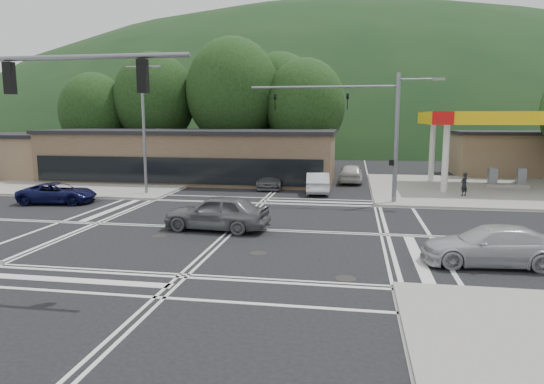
% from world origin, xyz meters
% --- Properties ---
extents(ground, '(120.00, 120.00, 0.00)m').
position_xyz_m(ground, '(0.00, 0.00, 0.00)').
color(ground, black).
rests_on(ground, ground).
extents(sidewalk_ne, '(16.00, 16.00, 0.15)m').
position_xyz_m(sidewalk_ne, '(15.00, 15.00, 0.07)').
color(sidewalk_ne, gray).
rests_on(sidewalk_ne, ground).
extents(sidewalk_nw, '(16.00, 16.00, 0.15)m').
position_xyz_m(sidewalk_nw, '(-15.00, 15.00, 0.07)').
color(sidewalk_nw, gray).
rests_on(sidewalk_nw, ground).
extents(gas_station_canopy, '(12.32, 8.34, 5.75)m').
position_xyz_m(gas_station_canopy, '(16.99, 15.99, 5.04)').
color(gas_station_canopy, silver).
rests_on(gas_station_canopy, ground).
extents(convenience_store, '(10.00, 6.00, 3.80)m').
position_xyz_m(convenience_store, '(20.00, 25.00, 1.90)').
color(convenience_store, '#846B4F').
rests_on(convenience_store, ground).
extents(commercial_row, '(24.00, 8.00, 4.00)m').
position_xyz_m(commercial_row, '(-8.00, 17.00, 2.00)').
color(commercial_row, brown).
rests_on(commercial_row, ground).
extents(commercial_nw, '(8.00, 7.00, 3.60)m').
position_xyz_m(commercial_nw, '(-24.00, 17.00, 1.80)').
color(commercial_nw, '#846B4F').
rests_on(commercial_nw, ground).
extents(hill_north, '(252.00, 126.00, 140.00)m').
position_xyz_m(hill_north, '(0.00, 90.00, 0.00)').
color(hill_north, '#173318').
rests_on(hill_north, ground).
extents(tree_n_a, '(8.00, 8.00, 11.75)m').
position_xyz_m(tree_n_a, '(-14.00, 24.00, 7.14)').
color(tree_n_a, '#382619').
rests_on(tree_n_a, ground).
extents(tree_n_b, '(9.00, 9.00, 12.98)m').
position_xyz_m(tree_n_b, '(-6.00, 24.00, 7.79)').
color(tree_n_b, '#382619').
rests_on(tree_n_b, ground).
extents(tree_n_c, '(7.60, 7.60, 10.87)m').
position_xyz_m(tree_n_c, '(1.00, 24.00, 6.49)').
color(tree_n_c, '#382619').
rests_on(tree_n_c, ground).
extents(tree_n_d, '(6.80, 6.80, 9.76)m').
position_xyz_m(tree_n_d, '(-20.00, 23.00, 5.84)').
color(tree_n_d, '#382619').
rests_on(tree_n_d, ground).
extents(tree_n_e, '(8.40, 8.40, 11.98)m').
position_xyz_m(tree_n_e, '(-2.00, 28.00, 7.14)').
color(tree_n_e, '#382619').
rests_on(tree_n_e, ground).
extents(streetlight_nw, '(2.50, 0.25, 9.00)m').
position_xyz_m(streetlight_nw, '(-8.44, 9.00, 5.05)').
color(streetlight_nw, slate).
rests_on(streetlight_nw, ground).
extents(signal_mast_ne, '(11.65, 0.30, 8.00)m').
position_xyz_m(signal_mast_ne, '(6.95, 8.20, 5.07)').
color(signal_mast_ne, slate).
rests_on(signal_mast_ne, ground).
extents(car_blue_west, '(4.93, 2.81, 1.30)m').
position_xyz_m(car_blue_west, '(-12.61, 5.00, 0.65)').
color(car_blue_west, '#0D0F3B').
rests_on(car_blue_west, ground).
extents(car_grey_center, '(5.16, 2.42, 1.71)m').
position_xyz_m(car_grey_center, '(-0.75, -0.30, 0.85)').
color(car_grey_center, slate).
rests_on(car_grey_center, ground).
extents(car_silver_east, '(5.08, 2.27, 1.45)m').
position_xyz_m(car_silver_east, '(10.71, -4.04, 0.72)').
color(car_silver_east, '#B8BBC0').
rests_on(car_silver_east, ground).
extents(car_queue_a, '(1.94, 4.63, 1.49)m').
position_xyz_m(car_queue_a, '(3.18, 11.91, 0.74)').
color(car_queue_a, silver).
rests_on(car_queue_a, ground).
extents(car_queue_b, '(1.98, 4.66, 1.57)m').
position_xyz_m(car_queue_b, '(5.50, 17.80, 0.79)').
color(car_queue_b, beige).
rests_on(car_queue_b, ground).
extents(car_northbound, '(2.02, 4.56, 1.30)m').
position_xyz_m(car_northbound, '(-0.50, 13.76, 0.65)').
color(car_northbound, '#595C5E').
rests_on(car_northbound, ground).
extents(pedestrian, '(0.67, 0.64, 1.54)m').
position_xyz_m(pedestrian, '(13.00, 11.40, 0.92)').
color(pedestrian, black).
rests_on(pedestrian, sidewalk_ne).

